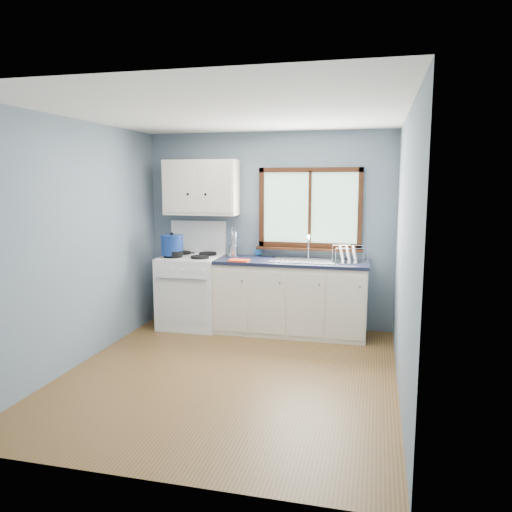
% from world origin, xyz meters
% --- Properties ---
extents(floor, '(3.20, 3.60, 0.02)m').
position_xyz_m(floor, '(0.00, 0.00, -0.01)').
color(floor, brown).
rests_on(floor, ground).
extents(ceiling, '(3.20, 3.60, 0.02)m').
position_xyz_m(ceiling, '(0.00, 0.00, 2.51)').
color(ceiling, white).
rests_on(ceiling, wall_back).
extents(wall_back, '(3.20, 0.02, 2.50)m').
position_xyz_m(wall_back, '(0.00, 1.81, 1.25)').
color(wall_back, slate).
rests_on(wall_back, ground).
extents(wall_front, '(3.20, 0.02, 2.50)m').
position_xyz_m(wall_front, '(0.00, -1.81, 1.25)').
color(wall_front, slate).
rests_on(wall_front, ground).
extents(wall_left, '(0.02, 3.60, 2.50)m').
position_xyz_m(wall_left, '(-1.61, 0.00, 1.25)').
color(wall_left, slate).
rests_on(wall_left, ground).
extents(wall_right, '(0.02, 3.60, 2.50)m').
position_xyz_m(wall_right, '(1.61, 0.00, 1.25)').
color(wall_right, slate).
rests_on(wall_right, ground).
extents(gas_range, '(0.76, 0.69, 1.36)m').
position_xyz_m(gas_range, '(-0.95, 1.47, 0.49)').
color(gas_range, white).
rests_on(gas_range, floor).
extents(base_cabinets, '(1.85, 0.60, 0.88)m').
position_xyz_m(base_cabinets, '(0.36, 1.49, 0.41)').
color(base_cabinets, '#EEE1C7').
rests_on(base_cabinets, floor).
extents(countertop, '(1.89, 0.64, 0.04)m').
position_xyz_m(countertop, '(0.36, 1.49, 0.90)').
color(countertop, black).
rests_on(countertop, base_cabinets).
extents(sink, '(0.84, 0.46, 0.44)m').
position_xyz_m(sink, '(0.54, 1.49, 0.86)').
color(sink, silver).
rests_on(sink, countertop).
extents(window, '(1.36, 0.10, 1.03)m').
position_xyz_m(window, '(0.54, 1.77, 1.48)').
color(window, '#9EC6A8').
rests_on(window, wall_back).
extents(upper_cabinets, '(0.95, 0.35, 0.70)m').
position_xyz_m(upper_cabinets, '(-0.85, 1.63, 1.80)').
color(upper_cabinets, '#EEE1C7').
rests_on(upper_cabinets, wall_back).
extents(skillet, '(0.43, 0.32, 0.05)m').
position_xyz_m(skillet, '(-1.13, 1.33, 0.99)').
color(skillet, black).
rests_on(skillet, gas_range).
extents(stockpot, '(0.30, 0.30, 0.29)m').
position_xyz_m(stockpot, '(-1.14, 1.33, 1.09)').
color(stockpot, navy).
rests_on(stockpot, gas_range).
extents(utensil_crock, '(0.13, 0.13, 0.38)m').
position_xyz_m(utensil_crock, '(-0.42, 1.59, 1.00)').
color(utensil_crock, silver).
rests_on(utensil_crock, countertop).
extents(thermos, '(0.09, 0.09, 0.31)m').
position_xyz_m(thermos, '(-0.42, 1.62, 1.08)').
color(thermos, silver).
rests_on(thermos, countertop).
extents(soap_bottle, '(0.13, 0.13, 0.27)m').
position_xyz_m(soap_bottle, '(-0.13, 1.75, 1.05)').
color(soap_bottle, '#2165B1').
rests_on(soap_bottle, countertop).
extents(dish_towel, '(0.24, 0.18, 0.02)m').
position_xyz_m(dish_towel, '(-0.26, 1.28, 0.93)').
color(dish_towel, red).
rests_on(dish_towel, countertop).
extents(dish_rack, '(0.45, 0.38, 0.21)m').
position_xyz_m(dish_rack, '(1.05, 1.49, 0.97)').
color(dish_rack, silver).
rests_on(dish_rack, countertop).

